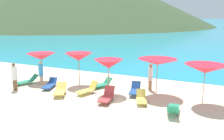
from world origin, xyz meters
TOP-DOWN VIEW (x-y plane):
  - ground_plane at (0.00, 10.00)m, footprint 50.00×100.00m
  - ocean_water at (0.00, 226.76)m, footprint 650.00×440.00m
  - umbrella_0 at (-5.66, 2.53)m, footprint 2.04×2.04m
  - umbrella_1 at (-2.69, 2.83)m, footprint 1.93×1.93m
  - umbrella_2 at (-0.02, 1.93)m, footprint 1.72×1.72m
  - umbrella_3 at (2.71, 2.89)m, footprint 2.50×2.50m
  - umbrella_4 at (5.38, 2.34)m, footprint 2.26×2.26m
  - lounge_chair_0 at (2.31, 1.20)m, footprint 0.95×1.38m
  - lounge_chair_1 at (-4.10, 1.42)m, footprint 1.02×1.71m
  - lounge_chair_2 at (4.21, 0.33)m, footprint 0.68×1.54m
  - lounge_chair_3 at (0.48, 0.62)m, footprint 0.81×1.57m
  - lounge_chair_4 at (-1.17, 1.37)m, footprint 0.98×1.52m
  - lounge_chair_5 at (-6.20, 1.46)m, footprint 1.18×1.82m
  - lounge_chair_6 at (-1.02, 2.92)m, footprint 1.22×1.65m
  - lounge_chair_7 at (1.52, 2.41)m, footprint 0.88×1.53m
  - lounge_chair_8 at (-2.55, 0.45)m, footprint 1.25×1.66m
  - beachgoer_0 at (2.09, 3.69)m, footprint 0.30×0.30m
  - beachgoer_2 at (-5.12, 1.79)m, footprint 0.31×0.31m
  - beachgoer_3 at (-5.84, 0.12)m, footprint 0.36×0.36m

SIDE VIEW (x-z plane):
  - ground_plane at x=0.00m, z-range -0.30..0.00m
  - ocean_water at x=0.00m, z-range 0.00..0.02m
  - lounge_chair_1 at x=-4.10m, z-range -0.04..0.50m
  - lounge_chair_5 at x=-6.20m, z-range -0.05..0.53m
  - lounge_chair_6 at x=-1.02m, z-range -0.06..0.55m
  - lounge_chair_0 at x=2.31m, z-range -0.06..0.59m
  - lounge_chair_2 at x=4.21m, z-range -0.04..0.63m
  - lounge_chair_4 at x=-1.17m, z-range -0.06..0.66m
  - lounge_chair_3 at x=0.48m, z-range -0.07..0.69m
  - lounge_chair_8 at x=-2.55m, z-range -0.01..0.63m
  - lounge_chair_7 at x=1.52m, z-range -0.03..0.67m
  - beachgoer_2 at x=-5.12m, z-range 0.05..1.69m
  - beachgoer_0 at x=2.09m, z-range 0.06..1.79m
  - beachgoer_3 at x=-5.84m, z-range 0.05..1.82m
  - umbrella_0 at x=-5.66m, z-range 0.80..2.88m
  - umbrella_2 at x=-0.02m, z-range 0.80..2.94m
  - umbrella_1 at x=-2.69m, z-range 0.85..3.09m
  - umbrella_4 at x=5.38m, z-range 0.87..3.08m
  - umbrella_3 at x=2.71m, z-range 0.93..3.16m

